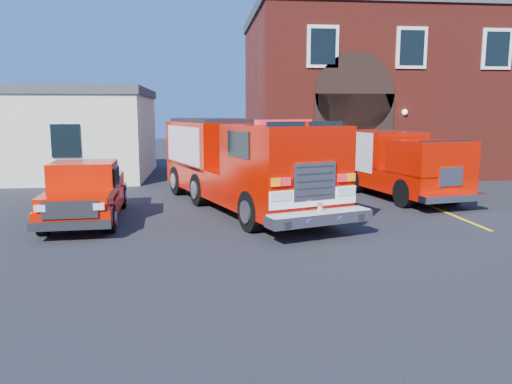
{
  "coord_description": "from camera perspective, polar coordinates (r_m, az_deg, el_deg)",
  "views": [
    {
      "loc": [
        -1.25,
        -12.9,
        3.18
      ],
      "look_at": [
        0.0,
        -1.2,
        1.3
      ],
      "focal_mm": 35.0,
      "sensor_mm": 36.0,
      "label": 1
    }
  ],
  "objects": [
    {
      "name": "pickup_truck",
      "position": [
        15.6,
        -18.82,
        -0.04
      ],
      "size": [
        2.31,
        5.54,
        1.77
      ],
      "color": "black",
      "rests_on": "ground"
    },
    {
      "name": "side_building",
      "position": [
        27.04,
        -22.9,
        6.3
      ],
      "size": [
        10.2,
        8.2,
        4.35
      ],
      "color": "beige",
      "rests_on": "ground"
    },
    {
      "name": "fire_station",
      "position": [
        28.79,
        15.01,
        10.92
      ],
      "size": [
        15.2,
        10.2,
        8.45
      ],
      "color": "maroon",
      "rests_on": "ground"
    },
    {
      "name": "secondary_truck",
      "position": [
        20.05,
        14.99,
        3.46
      ],
      "size": [
        3.69,
        7.78,
        2.43
      ],
      "color": "black",
      "rests_on": "ground"
    },
    {
      "name": "parking_stripe_near",
      "position": [
        16.23,
        22.6,
        -2.91
      ],
      "size": [
        0.12,
        3.0,
        0.01
      ],
      "primitive_type": "cube",
      "color": "yellow",
      "rests_on": "ground"
    },
    {
      "name": "parking_stripe_far",
      "position": [
        21.59,
        15.0,
        0.31
      ],
      "size": [
        0.12,
        3.0,
        0.01
      ],
      "primitive_type": "cube",
      "color": "yellow",
      "rests_on": "ground"
    },
    {
      "name": "ground",
      "position": [
        13.34,
        -0.55,
        -4.71
      ],
      "size": [
        100.0,
        100.0,
        0.0
      ],
      "primitive_type": "plane",
      "color": "black",
      "rests_on": "ground"
    },
    {
      "name": "fire_engine",
      "position": [
        16.61,
        -1.75,
        3.44
      ],
      "size": [
        5.74,
        10.04,
        2.99
      ],
      "color": "black",
      "rests_on": "ground"
    },
    {
      "name": "parking_stripe_mid",
      "position": [
        18.86,
        18.26,
        -1.07
      ],
      "size": [
        0.12,
        3.0,
        0.01
      ],
      "primitive_type": "cube",
      "color": "yellow",
      "rests_on": "ground"
    }
  ]
}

